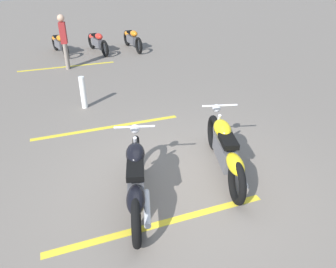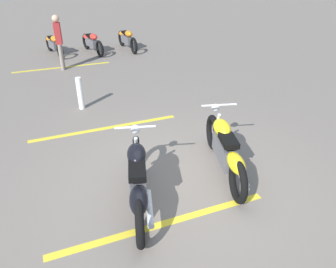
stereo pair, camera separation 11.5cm
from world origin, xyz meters
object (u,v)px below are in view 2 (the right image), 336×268
object	(u,v)px
motorcycle_bright_foreground	(225,149)
motorcycle_row_left	(92,42)
motorcycle_dark_foreground	(138,179)
bystander_near_row	(59,40)
motorcycle_row_far_left	(127,39)
bollard_post	(80,93)
motorcycle_row_center	(53,44)

from	to	relation	value
motorcycle_bright_foreground	motorcycle_row_left	xyz separation A→B (m)	(8.94, 0.17, -0.04)
motorcycle_dark_foreground	bystander_near_row	size ratio (longest dim) A/B	1.24
motorcycle_dark_foreground	motorcycle_row_left	world-z (taller)	motorcycle_dark_foreground
motorcycle_dark_foreground	motorcycle_row_far_left	world-z (taller)	motorcycle_dark_foreground
motorcycle_row_far_left	bollard_post	distance (m)	5.88
motorcycle_row_left	bollard_post	world-z (taller)	bollard_post
motorcycle_row_far_left	motorcycle_row_left	xyz separation A→B (m)	(0.09, 1.39, -0.01)
motorcycle_bright_foreground	motorcycle_dark_foreground	bearing A→B (deg)	113.89
motorcycle_row_left	bystander_near_row	distance (m)	2.29
bystander_near_row	motorcycle_row_far_left	bearing A→B (deg)	44.97
motorcycle_row_far_left	bollard_post	xyz separation A→B (m)	(-5.11, 2.89, -0.03)
motorcycle_bright_foreground	motorcycle_dark_foreground	distance (m)	1.62
motorcycle_dark_foreground	motorcycle_row_left	xyz separation A→B (m)	(9.11, -1.45, -0.04)
motorcycle_dark_foreground	motorcycle_row_far_left	distance (m)	9.46
motorcycle_bright_foreground	motorcycle_row_center	bearing A→B (deg)	27.42
motorcycle_row_center	bollard_post	distance (m)	5.53
motorcycle_row_center	bystander_near_row	size ratio (longest dim) A/B	1.14
motorcycle_row_far_left	motorcycle_row_center	xyz separation A→B (m)	(0.42, 2.78, -0.02)
motorcycle_row_left	motorcycle_row_center	distance (m)	1.43
motorcycle_row_center	bollard_post	xyz separation A→B (m)	(-5.53, 0.11, -0.01)
motorcycle_row_far_left	motorcycle_row_left	distance (m)	1.40
motorcycle_row_center	bystander_near_row	xyz separation A→B (m)	(-2.05, 0.01, 0.56)
motorcycle_row_left	bollard_post	size ratio (longest dim) A/B	2.55
motorcycle_bright_foreground	motorcycle_row_center	xyz separation A→B (m)	(9.27, 1.55, -0.05)
bystander_near_row	bollard_post	xyz separation A→B (m)	(-3.48, 0.10, -0.57)
motorcycle_bright_foreground	motorcycle_row_far_left	bearing A→B (deg)	10.01
motorcycle_row_far_left	bystander_near_row	world-z (taller)	bystander_near_row
motorcycle_bright_foreground	motorcycle_row_center	world-z (taller)	motorcycle_bright_foreground
motorcycle_dark_foreground	motorcycle_bright_foreground	bearing A→B (deg)	-65.37
motorcycle_row_left	bollard_post	distance (m)	5.42
motorcycle_dark_foreground	bystander_near_row	xyz separation A→B (m)	(7.38, -0.05, 0.50)
motorcycle_bright_foreground	bollard_post	distance (m)	4.09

